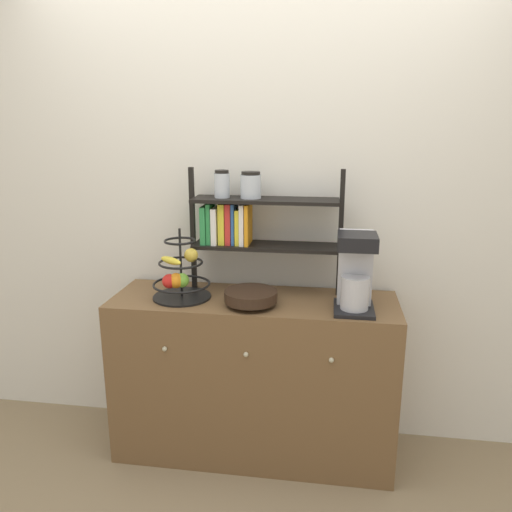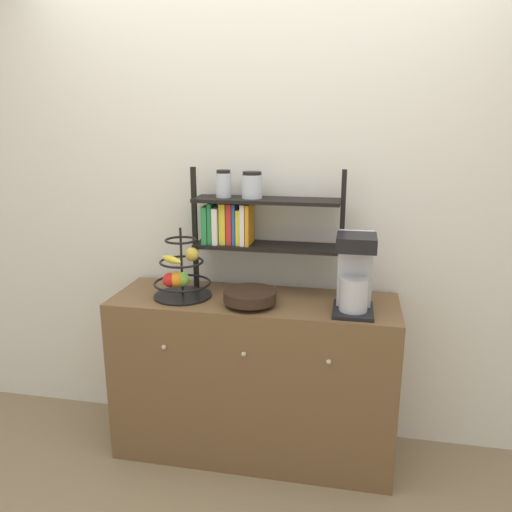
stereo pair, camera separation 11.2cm
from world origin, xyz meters
name	(u,v)px [view 2 (the right image)]	position (x,y,z in m)	size (l,w,h in m)	color
ground_plane	(245,476)	(0.00, 0.00, 0.00)	(12.00, 12.00, 0.00)	#847051
wall_back	(264,206)	(0.00, 0.52, 1.30)	(7.00, 0.05, 2.60)	silver
sideboard	(254,376)	(0.00, 0.24, 0.43)	(1.45, 0.49, 0.87)	brown
coffee_maker	(355,273)	(0.50, 0.17, 1.06)	(0.19, 0.24, 0.37)	black
fruit_stand	(181,276)	(-0.37, 0.19, 0.99)	(0.30, 0.30, 0.36)	black
wooden_bowl	(250,297)	(0.00, 0.14, 0.91)	(0.26, 0.26, 0.07)	black
shelf_hutch	(246,218)	(-0.07, 0.37, 1.26)	(0.79, 0.20, 0.65)	black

